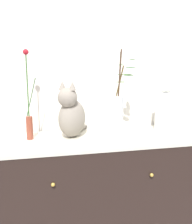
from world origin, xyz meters
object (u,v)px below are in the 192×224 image
Objects in this scene: cat_sitting at (71,115)px; jar_lidded_porcelain at (165,109)px; bowl_porcelain at (116,134)px; vase_glass_clear at (117,111)px; sideboard at (96,197)px; vase_slim_green at (29,116)px.

jar_lidded_porcelain is (0.69, 0.00, 0.01)m from cat_sitting.
bowl_porcelain is 0.42× the size of vase_glass_clear.
sideboard is 6.14× the size of bowl_porcelain.
vase_glass_clear is at bearing -169.09° from jar_lidded_porcelain.
bowl_porcelain reaches higher than sideboard.
vase_slim_green is at bearing 179.26° from cat_sitting.
vase_slim_green is 0.59m from vase_glass_clear.
vase_glass_clear is at bearing -8.43° from sideboard.
vase_slim_green is 0.60m from bowl_porcelain.
jar_lidded_porcelain is at bearing -0.20° from vase_slim_green.
bowl_porcelain is (0.30, -0.08, -0.13)m from cat_sitting.
jar_lidded_porcelain reaches higher than bowl_porcelain.
cat_sitting is at bearing 161.09° from sideboard.
vase_glass_clear is (0.58, -0.08, 0.02)m from vase_slim_green.
bowl_porcelain is 0.16m from vase_glass_clear.
vase_glass_clear reaches higher than vase_slim_green.
sideboard is 0.65m from vase_glass_clear.
jar_lidded_porcelain is (0.39, 0.08, -0.01)m from vase_glass_clear.
jar_lidded_porcelain is (0.40, 0.08, 0.15)m from bowl_porcelain.
cat_sitting is 1.90× the size of bowl_porcelain.
cat_sitting is 0.28m from vase_slim_green.
vase_glass_clear is 1.46× the size of jar_lidded_porcelain.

